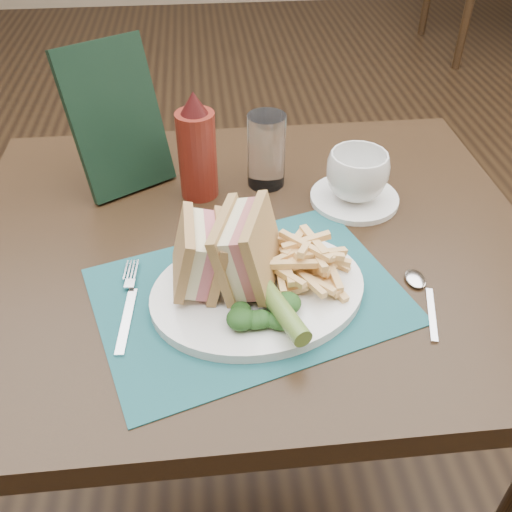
{
  "coord_description": "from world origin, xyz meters",
  "views": [
    {
      "loc": [
        -0.06,
        -1.21,
        1.3
      ],
      "look_at": [
        -0.0,
        -0.6,
        0.8
      ],
      "focal_mm": 40.0,
      "sensor_mm": 36.0,
      "label": 1
    }
  ],
  "objects_px": {
    "table_main": "(251,386)",
    "sandwich_half_b": "(232,247)",
    "drinking_glass": "(266,151)",
    "ketchup_bottle": "(197,146)",
    "sandwich_half_a": "(184,255)",
    "placemat": "(249,295)",
    "coffee_cup": "(357,175)",
    "plate": "(258,291)",
    "saucer": "(354,198)",
    "check_presenter": "(116,119)"
  },
  "relations": [
    {
      "from": "plate",
      "to": "saucer",
      "type": "relative_size",
      "value": 2.0
    },
    {
      "from": "plate",
      "to": "saucer",
      "type": "xyz_separation_m",
      "value": [
        0.19,
        0.22,
        -0.0
      ]
    },
    {
      "from": "sandwich_half_b",
      "to": "drinking_glass",
      "type": "height_order",
      "value": "sandwich_half_b"
    },
    {
      "from": "table_main",
      "to": "drinking_glass",
      "type": "height_order",
      "value": "drinking_glass"
    },
    {
      "from": "table_main",
      "to": "sandwich_half_a",
      "type": "height_order",
      "value": "sandwich_half_a"
    },
    {
      "from": "coffee_cup",
      "to": "saucer",
      "type": "bearing_deg",
      "value": 0.0
    },
    {
      "from": "sandwich_half_b",
      "to": "check_presenter",
      "type": "height_order",
      "value": "check_presenter"
    },
    {
      "from": "placemat",
      "to": "coffee_cup",
      "type": "relative_size",
      "value": 3.98
    },
    {
      "from": "check_presenter",
      "to": "sandwich_half_b",
      "type": "bearing_deg",
      "value": -91.64
    },
    {
      "from": "sandwich_half_a",
      "to": "drinking_glass",
      "type": "xyz_separation_m",
      "value": [
        0.14,
        0.27,
        -0.0
      ]
    },
    {
      "from": "sandwich_half_a",
      "to": "placemat",
      "type": "bearing_deg",
      "value": -10.85
    },
    {
      "from": "saucer",
      "to": "plate",
      "type": "bearing_deg",
      "value": -130.75
    },
    {
      "from": "sandwich_half_b",
      "to": "placemat",
      "type": "bearing_deg",
      "value": -24.45
    },
    {
      "from": "table_main",
      "to": "coffee_cup",
      "type": "bearing_deg",
      "value": 24.08
    },
    {
      "from": "sandwich_half_b",
      "to": "drinking_glass",
      "type": "xyz_separation_m",
      "value": [
        0.08,
        0.27,
        -0.01
      ]
    },
    {
      "from": "coffee_cup",
      "to": "drinking_glass",
      "type": "height_order",
      "value": "drinking_glass"
    },
    {
      "from": "saucer",
      "to": "drinking_glass",
      "type": "distance_m",
      "value": 0.17
    },
    {
      "from": "placemat",
      "to": "sandwich_half_b",
      "type": "distance_m",
      "value": 0.08
    },
    {
      "from": "sandwich_half_b",
      "to": "coffee_cup",
      "type": "bearing_deg",
      "value": 60.14
    },
    {
      "from": "sandwich_half_b",
      "to": "plate",
      "type": "bearing_deg",
      "value": -11.91
    },
    {
      "from": "sandwich_half_b",
      "to": "coffee_cup",
      "type": "height_order",
      "value": "sandwich_half_b"
    },
    {
      "from": "plate",
      "to": "check_presenter",
      "type": "xyz_separation_m",
      "value": [
        -0.2,
        0.32,
        0.11
      ]
    },
    {
      "from": "sandwich_half_a",
      "to": "ketchup_bottle",
      "type": "distance_m",
      "value": 0.26
    },
    {
      "from": "sandwich_half_b",
      "to": "check_presenter",
      "type": "bearing_deg",
      "value": 137.63
    },
    {
      "from": "sandwich_half_a",
      "to": "check_presenter",
      "type": "bearing_deg",
      "value": 107.91
    },
    {
      "from": "sandwich_half_a",
      "to": "drinking_glass",
      "type": "height_order",
      "value": "drinking_glass"
    },
    {
      "from": "table_main",
      "to": "sandwich_half_b",
      "type": "relative_size",
      "value": 7.72
    },
    {
      "from": "placemat",
      "to": "sandwich_half_b",
      "type": "relative_size",
      "value": 3.52
    },
    {
      "from": "table_main",
      "to": "drinking_glass",
      "type": "relative_size",
      "value": 6.92
    },
    {
      "from": "plate",
      "to": "coffee_cup",
      "type": "xyz_separation_m",
      "value": [
        0.19,
        0.22,
        0.04
      ]
    },
    {
      "from": "table_main",
      "to": "sandwich_half_b",
      "type": "distance_m",
      "value": 0.47
    },
    {
      "from": "placemat",
      "to": "drinking_glass",
      "type": "relative_size",
      "value": 3.15
    },
    {
      "from": "coffee_cup",
      "to": "ketchup_bottle",
      "type": "relative_size",
      "value": 0.55
    },
    {
      "from": "saucer",
      "to": "check_presenter",
      "type": "xyz_separation_m",
      "value": [
        -0.39,
        0.1,
        0.12
      ]
    },
    {
      "from": "table_main",
      "to": "saucer",
      "type": "relative_size",
      "value": 6.0
    },
    {
      "from": "table_main",
      "to": "coffee_cup",
      "type": "height_order",
      "value": "coffee_cup"
    },
    {
      "from": "drinking_glass",
      "to": "table_main",
      "type": "bearing_deg",
      "value": -105.49
    },
    {
      "from": "table_main",
      "to": "saucer",
      "type": "height_order",
      "value": "saucer"
    },
    {
      "from": "sandwich_half_a",
      "to": "check_presenter",
      "type": "distance_m",
      "value": 0.33
    },
    {
      "from": "table_main",
      "to": "check_presenter",
      "type": "height_order",
      "value": "check_presenter"
    },
    {
      "from": "sandwich_half_a",
      "to": "coffee_cup",
      "type": "bearing_deg",
      "value": 34.19
    },
    {
      "from": "plate",
      "to": "drinking_glass",
      "type": "bearing_deg",
      "value": 66.66
    },
    {
      "from": "table_main",
      "to": "placemat",
      "type": "distance_m",
      "value": 0.4
    },
    {
      "from": "table_main",
      "to": "sandwich_half_b",
      "type": "xyz_separation_m",
      "value": [
        -0.03,
        -0.12,
        0.45
      ]
    },
    {
      "from": "coffee_cup",
      "to": "check_presenter",
      "type": "xyz_separation_m",
      "value": [
        -0.39,
        0.1,
        0.07
      ]
    },
    {
      "from": "drinking_glass",
      "to": "ketchup_bottle",
      "type": "distance_m",
      "value": 0.12
    },
    {
      "from": "sandwich_half_a",
      "to": "ketchup_bottle",
      "type": "height_order",
      "value": "ketchup_bottle"
    },
    {
      "from": "saucer",
      "to": "ketchup_bottle",
      "type": "xyz_separation_m",
      "value": [
        -0.26,
        0.05,
        0.09
      ]
    },
    {
      "from": "drinking_glass",
      "to": "check_presenter",
      "type": "relative_size",
      "value": 0.52
    },
    {
      "from": "ketchup_bottle",
      "to": "sandwich_half_b",
      "type": "bearing_deg",
      "value": -80.8
    }
  ]
}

